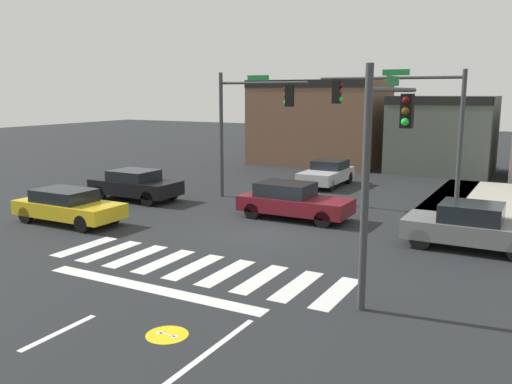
{
  "coord_description": "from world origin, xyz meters",
  "views": [
    {
      "loc": [
        8.86,
        -16.97,
        5.05
      ],
      "look_at": [
        -1.29,
        1.64,
        1.12
      ],
      "focal_mm": 38.04,
      "sensor_mm": 36.0,
      "label": 1
    }
  ],
  "objects_px": {
    "car_maroon": "(293,201)",
    "car_silver": "(327,173)",
    "traffic_signal_northwest": "(250,114)",
    "traffic_signal_northeast": "(404,113)",
    "traffic_signal_southeast": "(386,142)",
    "car_gray": "(472,226)",
    "car_yellow": "(68,206)",
    "car_black": "(135,185)"
  },
  "relations": [
    {
      "from": "traffic_signal_northeast",
      "to": "car_yellow",
      "type": "height_order",
      "value": "traffic_signal_northeast"
    },
    {
      "from": "car_gray",
      "to": "car_black",
      "type": "distance_m",
      "value": 15.09
    },
    {
      "from": "car_gray",
      "to": "car_silver",
      "type": "relative_size",
      "value": 1.03
    },
    {
      "from": "traffic_signal_northwest",
      "to": "car_gray",
      "type": "xyz_separation_m",
      "value": [
        10.37,
        -3.78,
        -3.3
      ]
    },
    {
      "from": "car_yellow",
      "to": "car_black",
      "type": "distance_m",
      "value": 4.89
    },
    {
      "from": "traffic_signal_northwest",
      "to": "car_maroon",
      "type": "xyz_separation_m",
      "value": [
        3.46,
        -2.66,
        -3.32
      ]
    },
    {
      "from": "traffic_signal_northeast",
      "to": "car_yellow",
      "type": "relative_size",
      "value": 1.34
    },
    {
      "from": "car_yellow",
      "to": "car_silver",
      "type": "xyz_separation_m",
      "value": [
        5.71,
        12.87,
        -0.0
      ]
    },
    {
      "from": "car_yellow",
      "to": "car_silver",
      "type": "height_order",
      "value": "car_silver"
    },
    {
      "from": "car_maroon",
      "to": "car_yellow",
      "type": "distance_m",
      "value": 8.82
    },
    {
      "from": "traffic_signal_southeast",
      "to": "car_gray",
      "type": "relative_size",
      "value": 1.33
    },
    {
      "from": "traffic_signal_northeast",
      "to": "car_maroon",
      "type": "bearing_deg",
      "value": 38.33
    },
    {
      "from": "traffic_signal_northwest",
      "to": "traffic_signal_northeast",
      "type": "distance_m",
      "value": 7.05
    },
    {
      "from": "car_yellow",
      "to": "car_black",
      "type": "relative_size",
      "value": 1.04
    },
    {
      "from": "traffic_signal_northwest",
      "to": "car_gray",
      "type": "bearing_deg",
      "value": -20.02
    },
    {
      "from": "traffic_signal_southeast",
      "to": "car_yellow",
      "type": "distance_m",
      "value": 13.11
    },
    {
      "from": "traffic_signal_northeast",
      "to": "car_maroon",
      "type": "relative_size",
      "value": 1.33
    },
    {
      "from": "traffic_signal_southeast",
      "to": "car_maroon",
      "type": "relative_size",
      "value": 1.27
    },
    {
      "from": "traffic_signal_northwest",
      "to": "car_gray",
      "type": "relative_size",
      "value": 1.4
    },
    {
      "from": "car_gray",
      "to": "traffic_signal_southeast",
      "type": "bearing_deg",
      "value": -107.57
    },
    {
      "from": "car_gray",
      "to": "car_silver",
      "type": "height_order",
      "value": "car_gray"
    },
    {
      "from": "traffic_signal_northwest",
      "to": "car_yellow",
      "type": "relative_size",
      "value": 1.34
    },
    {
      "from": "traffic_signal_southeast",
      "to": "car_silver",
      "type": "bearing_deg",
      "value": 26.31
    },
    {
      "from": "car_silver",
      "to": "car_black",
      "type": "bearing_deg",
      "value": -38.97
    },
    {
      "from": "traffic_signal_northeast",
      "to": "car_maroon",
      "type": "xyz_separation_m",
      "value": [
        -3.59,
        -2.84,
        -3.46
      ]
    },
    {
      "from": "traffic_signal_southeast",
      "to": "car_maroon",
      "type": "height_order",
      "value": "traffic_signal_southeast"
    },
    {
      "from": "car_maroon",
      "to": "car_gray",
      "type": "bearing_deg",
      "value": -9.21
    },
    {
      "from": "traffic_signal_northeast",
      "to": "car_gray",
      "type": "distance_m",
      "value": 6.21
    },
    {
      "from": "traffic_signal_northeast",
      "to": "car_yellow",
      "type": "distance_m",
      "value": 13.84
    },
    {
      "from": "car_gray",
      "to": "car_black",
      "type": "bearing_deg",
      "value": 176.01
    },
    {
      "from": "car_maroon",
      "to": "car_silver",
      "type": "xyz_separation_m",
      "value": [
        -1.63,
        7.98,
        -0.04
      ]
    },
    {
      "from": "traffic_signal_northeast",
      "to": "car_gray",
      "type": "xyz_separation_m",
      "value": [
        3.32,
        -3.96,
        -3.44
      ]
    },
    {
      "from": "car_yellow",
      "to": "traffic_signal_northeast",
      "type": "bearing_deg",
      "value": -144.73
    },
    {
      "from": "traffic_signal_northwest",
      "to": "car_silver",
      "type": "bearing_deg",
      "value": 70.99
    },
    {
      "from": "traffic_signal_northeast",
      "to": "car_silver",
      "type": "relative_size",
      "value": 1.44
    },
    {
      "from": "traffic_signal_southeast",
      "to": "car_black",
      "type": "distance_m",
      "value": 15.08
    },
    {
      "from": "car_yellow",
      "to": "car_silver",
      "type": "bearing_deg",
      "value": -113.93
    },
    {
      "from": "traffic_signal_northwest",
      "to": "car_black",
      "type": "height_order",
      "value": "traffic_signal_northwest"
    },
    {
      "from": "car_silver",
      "to": "traffic_signal_northeast",
      "type": "bearing_deg",
      "value": 45.39
    },
    {
      "from": "traffic_signal_southeast",
      "to": "car_silver",
      "type": "xyz_separation_m",
      "value": [
        -6.96,
        14.08,
        -3.14
      ]
    },
    {
      "from": "traffic_signal_northeast",
      "to": "car_yellow",
      "type": "xyz_separation_m",
      "value": [
        -10.93,
        -7.73,
        -3.5
      ]
    },
    {
      "from": "car_silver",
      "to": "traffic_signal_southeast",
      "type": "bearing_deg",
      "value": 26.31
    }
  ]
}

